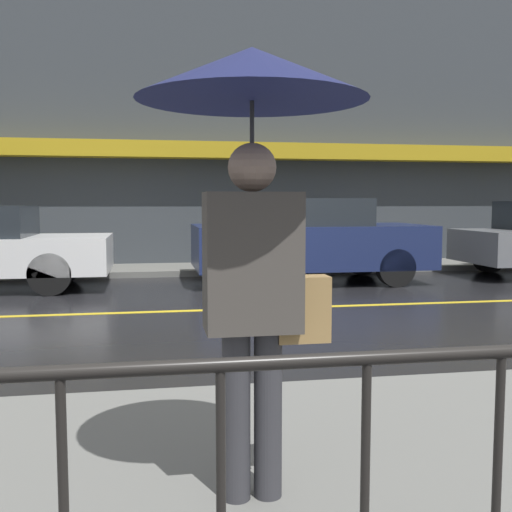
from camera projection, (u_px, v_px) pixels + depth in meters
ground_plane at (243, 309)px, 8.25m from camera, size 80.00×80.00×0.00m
sidewalk_near at (406, 484)px, 3.01m from camera, size 28.00×3.19×0.12m
sidewalk_far at (210, 269)px, 12.72m from camera, size 28.00×1.65×0.12m
lane_marking at (243, 309)px, 8.25m from camera, size 25.20×0.12×0.01m
building_storefront at (205, 114)px, 13.36m from camera, size 28.00×0.85×6.96m
pedestrian at (253, 146)px, 2.62m from camera, size 1.02×1.02×2.02m
car_navy at (308, 239)px, 10.99m from camera, size 4.24×1.94×1.54m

